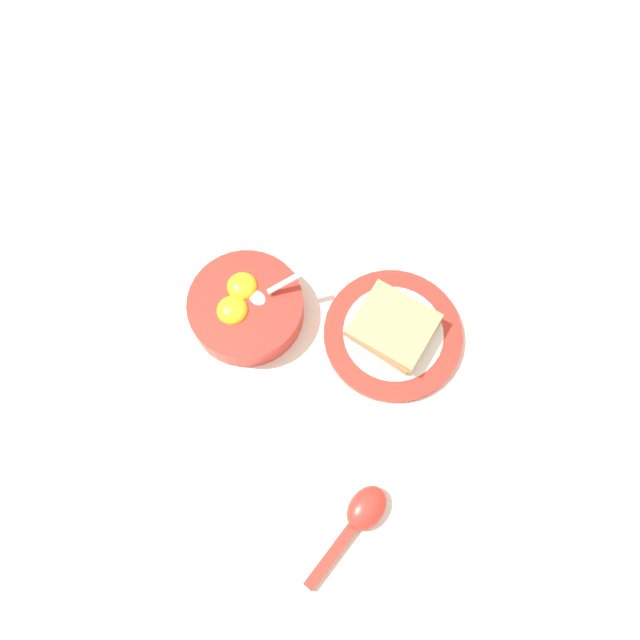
% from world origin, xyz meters
% --- Properties ---
extents(ground_plane, '(3.00, 3.00, 0.00)m').
position_xyz_m(ground_plane, '(0.00, 0.00, 0.00)').
color(ground_plane, silver).
extents(egg_bowl, '(0.15, 0.15, 0.07)m').
position_xyz_m(egg_bowl, '(-0.15, 0.00, 0.02)').
color(egg_bowl, red).
rests_on(egg_bowl, ground_plane).
extents(toast_plate, '(0.19, 0.19, 0.01)m').
position_xyz_m(toast_plate, '(0.02, 0.10, 0.01)').
color(toast_plate, red).
rests_on(toast_plate, ground_plane).
extents(toast_sandwich, '(0.11, 0.10, 0.03)m').
position_xyz_m(toast_sandwich, '(0.02, 0.10, 0.03)').
color(toast_sandwich, tan).
rests_on(toast_sandwich, toast_plate).
extents(soup_spoon, '(0.04, 0.14, 0.03)m').
position_xyz_m(soup_spoon, '(0.13, -0.11, 0.01)').
color(soup_spoon, red).
rests_on(soup_spoon, ground_plane).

